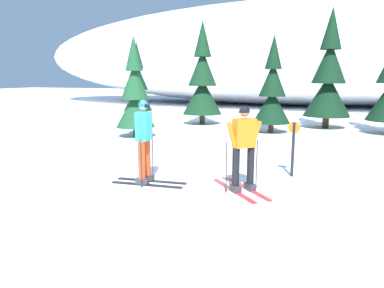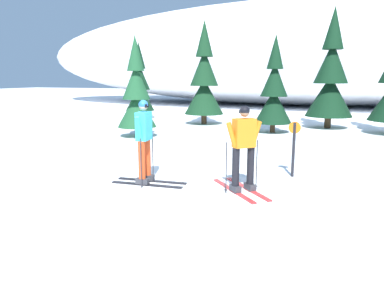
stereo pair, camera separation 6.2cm
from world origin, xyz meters
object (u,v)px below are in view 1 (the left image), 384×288
at_px(skier_orange_jacket, 244,147).
at_px(pine_tree_center_left, 202,81).
at_px(pine_tree_left, 135,95).
at_px(pine_tree_center_right, 272,92).
at_px(pine_tree_right, 329,78).
at_px(trail_marker_post, 293,145).
at_px(skier_cyan_jacket, 144,140).
at_px(pine_tree_far_left, 138,87).

distance_m(skier_orange_jacket, pine_tree_center_left, 11.06).
xyz_separation_m(pine_tree_left, pine_tree_center_right, (4.93, 2.98, 0.06)).
bearing_deg(pine_tree_right, pine_tree_center_left, -174.29).
bearing_deg(pine_tree_center_left, pine_tree_center_right, -24.87).
relative_size(pine_tree_center_right, trail_marker_post, 3.10).
xyz_separation_m(pine_tree_center_left, pine_tree_right, (5.90, 0.59, 0.16)).
xyz_separation_m(skier_orange_jacket, pine_tree_right, (1.70, 10.76, 1.35)).
bearing_deg(pine_tree_center_right, pine_tree_center_left, 155.13).
relative_size(skier_cyan_jacket, pine_tree_right, 0.34).
relative_size(pine_tree_far_left, trail_marker_post, 3.27).
relative_size(pine_tree_far_left, pine_tree_center_left, 0.85).
height_order(pine_tree_far_left, pine_tree_center_left, pine_tree_center_left).
bearing_deg(skier_cyan_jacket, pine_tree_left, 120.21).
height_order(skier_orange_jacket, pine_tree_center_left, pine_tree_center_left).
bearing_deg(skier_cyan_jacket, pine_tree_far_left, 118.70).
bearing_deg(pine_tree_far_left, pine_tree_center_left, -17.54).
bearing_deg(pine_tree_center_left, pine_tree_far_left, 162.46).
bearing_deg(pine_tree_left, pine_tree_right, 36.33).
distance_m(pine_tree_center_right, pine_tree_right, 3.25).
height_order(skier_orange_jacket, pine_tree_left, pine_tree_left).
relative_size(pine_tree_far_left, pine_tree_left, 1.09).
xyz_separation_m(skier_cyan_jacket, skier_orange_jacket, (2.17, 0.16, -0.04)).
relative_size(pine_tree_center_left, pine_tree_center_right, 1.24).
relative_size(pine_tree_right, trail_marker_post, 4.14).
relative_size(skier_orange_jacket, pine_tree_center_left, 0.35).
bearing_deg(trail_marker_post, pine_tree_center_left, 120.46).
xyz_separation_m(pine_tree_far_left, pine_tree_center_right, (8.06, -3.09, -0.09)).
xyz_separation_m(skier_orange_jacket, pine_tree_center_right, (-0.53, 8.47, 0.77)).
height_order(skier_orange_jacket, trail_marker_post, skier_orange_jacket).
height_order(pine_tree_center_left, trail_marker_post, pine_tree_center_left).
bearing_deg(trail_marker_post, pine_tree_right, 84.87).
distance_m(pine_tree_center_left, pine_tree_right, 5.93).
distance_m(skier_orange_jacket, pine_tree_far_left, 14.42).
xyz_separation_m(skier_cyan_jacket, pine_tree_right, (3.87, 10.92, 1.31)).
bearing_deg(pine_tree_far_left, trail_marker_post, -46.62).
bearing_deg(skier_orange_jacket, pine_tree_far_left, 126.62).
xyz_separation_m(skier_cyan_jacket, pine_tree_center_left, (-2.03, 10.33, 1.15)).
relative_size(pine_tree_center_left, pine_tree_right, 0.93).
distance_m(pine_tree_far_left, trail_marker_post, 13.82).
xyz_separation_m(pine_tree_left, pine_tree_center_left, (1.26, 4.68, 0.48)).
xyz_separation_m(pine_tree_far_left, trail_marker_post, (9.46, -10.01, -1.05)).
distance_m(pine_tree_left, pine_tree_center_left, 4.87).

